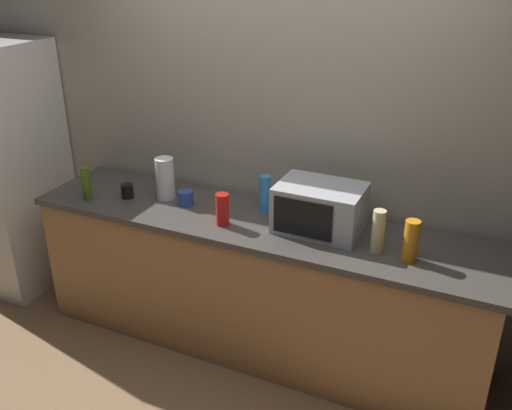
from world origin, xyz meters
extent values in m
plane|color=#93704C|center=(0.00, 0.00, 0.00)|extent=(8.00, 8.00, 0.00)
cube|color=#B2A893|center=(0.00, 0.81, 1.35)|extent=(6.40, 0.10, 2.70)
cube|color=#B27F4C|center=(0.00, 0.40, 0.43)|extent=(2.80, 0.60, 0.86)
cube|color=#47423D|center=(0.00, 0.40, 0.88)|extent=(2.84, 0.64, 0.04)
cube|color=white|center=(-2.05, 0.40, 0.90)|extent=(0.72, 0.70, 1.80)
cube|color=#B7BABF|center=(0.37, 0.45, 1.04)|extent=(0.48, 0.34, 0.27)
cube|color=black|center=(0.33, 0.28, 1.04)|extent=(0.34, 0.01, 0.21)
cylinder|color=white|center=(-0.66, 0.45, 1.04)|extent=(0.12, 0.12, 0.27)
cylinder|color=red|center=(-0.15, 0.27, 1.00)|extent=(0.08, 0.08, 0.19)
cylinder|color=orange|center=(0.91, 0.32, 1.01)|extent=(0.08, 0.08, 0.22)
cylinder|color=#4C6B19|center=(-1.11, 0.23, 1.01)|extent=(0.06, 0.06, 0.22)
cylinder|color=beige|center=(0.73, 0.34, 1.02)|extent=(0.07, 0.07, 0.24)
cylinder|color=#338CE5|center=(-0.01, 0.55, 1.01)|extent=(0.07, 0.07, 0.23)
cylinder|color=black|center=(-0.89, 0.35, 0.95)|extent=(0.08, 0.08, 0.09)
cylinder|color=#2D4CB2|center=(-0.49, 0.42, 0.95)|extent=(0.09, 0.09, 0.09)
camera|label=1|loc=(1.26, -2.31, 2.40)|focal=39.70mm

